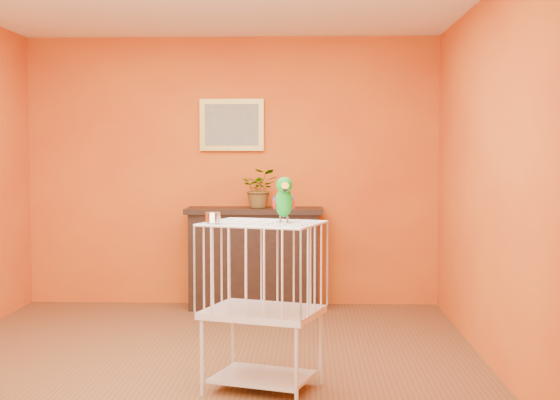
{
  "coord_description": "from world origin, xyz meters",
  "views": [
    {
      "loc": [
        0.73,
        -5.32,
        1.48
      ],
      "look_at": [
        0.56,
        -0.48,
        1.18
      ],
      "focal_mm": 50.0,
      "sensor_mm": 36.0,
      "label": 1
    }
  ],
  "objects": [
    {
      "name": "console_cabinet",
      "position": [
        0.23,
        2.02,
        0.48
      ],
      "size": [
        1.29,
        0.46,
        0.96
      ],
      "color": "black",
      "rests_on": "ground"
    },
    {
      "name": "framed_picture",
      "position": [
        0.0,
        2.22,
        1.75
      ],
      "size": [
        0.62,
        0.04,
        0.5
      ],
      "color": "gold",
      "rests_on": "room_shell"
    },
    {
      "name": "feed_cup",
      "position": [
        0.16,
        -0.62,
        1.09
      ],
      "size": [
        0.09,
        0.09,
        0.07
      ],
      "primitive_type": "cylinder",
      "color": "silver",
      "rests_on": "birdcage"
    },
    {
      "name": "room_shell",
      "position": [
        0.0,
        0.0,
        1.58
      ],
      "size": [
        4.5,
        4.5,
        4.5
      ],
      "color": "orange",
      "rests_on": "ground"
    },
    {
      "name": "birdcage",
      "position": [
        0.46,
        -0.55,
        0.54
      ],
      "size": [
        0.81,
        0.71,
        1.05
      ],
      "rotation": [
        0.0,
        0.0,
        -0.32
      ],
      "color": "beige",
      "rests_on": "ground"
    },
    {
      "name": "parrot",
      "position": [
        0.59,
        -0.53,
        1.19
      ],
      "size": [
        0.14,
        0.26,
        0.29
      ],
      "rotation": [
        0.0,
        0.0,
        0.1
      ],
      "color": "#59544C",
      "rests_on": "birdcage"
    },
    {
      "name": "potted_plant",
      "position": [
        0.28,
        2.01,
        1.1
      ],
      "size": [
        0.34,
        0.38,
        0.29
      ],
      "primitive_type": "imported",
      "rotation": [
        0.0,
        0.0,
        -0.03
      ],
      "color": "#26722D",
      "rests_on": "console_cabinet"
    },
    {
      "name": "ground",
      "position": [
        0.0,
        0.0,
        0.0
      ],
      "size": [
        4.5,
        4.5,
        0.0
      ],
      "primitive_type": "plane",
      "color": "brown",
      "rests_on": "ground"
    }
  ]
}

